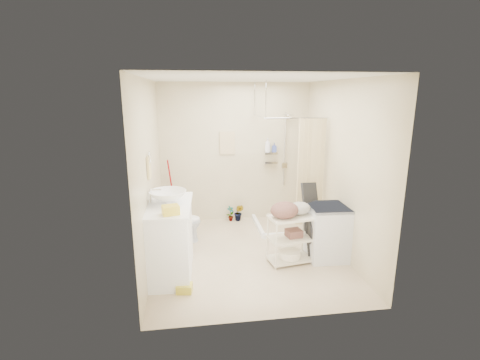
# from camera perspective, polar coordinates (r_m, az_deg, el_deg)

# --- Properties ---
(floor) EXTENTS (3.20, 3.20, 0.00)m
(floor) POSITION_cam_1_polar(r_m,az_deg,el_deg) (5.46, 1.39, -12.05)
(floor) COLOR beige
(floor) RESTS_ON ground
(ceiling) EXTENTS (2.80, 3.20, 0.04)m
(ceiling) POSITION_cam_1_polar(r_m,az_deg,el_deg) (4.90, 1.57, 16.36)
(ceiling) COLOR silver
(ceiling) RESTS_ON ground
(wall_back) EXTENTS (2.80, 0.04, 2.60)m
(wall_back) POSITION_cam_1_polar(r_m,az_deg,el_deg) (6.58, -0.81, 4.43)
(wall_back) COLOR beige
(wall_back) RESTS_ON ground
(wall_front) EXTENTS (2.80, 0.04, 2.60)m
(wall_front) POSITION_cam_1_polar(r_m,az_deg,el_deg) (3.51, 5.75, -4.36)
(wall_front) COLOR beige
(wall_front) RESTS_ON ground
(wall_left) EXTENTS (0.04, 3.20, 2.60)m
(wall_left) POSITION_cam_1_polar(r_m,az_deg,el_deg) (4.99, -14.58, 0.84)
(wall_left) COLOR beige
(wall_left) RESTS_ON ground
(wall_right) EXTENTS (0.04, 3.20, 2.60)m
(wall_right) POSITION_cam_1_polar(r_m,az_deg,el_deg) (5.43, 16.22, 1.77)
(wall_right) COLOR beige
(wall_right) RESTS_ON ground
(vanity) EXTENTS (0.68, 1.15, 0.99)m
(vanity) POSITION_cam_1_polar(r_m,az_deg,el_deg) (4.83, -11.65, -9.50)
(vanity) COLOR white
(vanity) RESTS_ON ground
(sink) EXTENTS (0.58, 0.58, 0.17)m
(sink) POSITION_cam_1_polar(r_m,az_deg,el_deg) (4.68, -11.75, -2.72)
(sink) COLOR white
(sink) RESTS_ON vanity
(counter_basket) EXTENTS (0.23, 0.20, 0.11)m
(counter_basket) POSITION_cam_1_polar(r_m,az_deg,el_deg) (4.25, -11.30, -4.84)
(counter_basket) COLOR yellow
(counter_basket) RESTS_ON vanity
(floor_basket) EXTENTS (0.30, 0.25, 0.15)m
(floor_basket) POSITION_cam_1_polar(r_m,az_deg,el_deg) (4.56, -9.12, -16.90)
(floor_basket) COLOR gold
(floor_basket) RESTS_ON ground
(toilet) EXTENTS (0.69, 0.41, 0.69)m
(toilet) POSITION_cam_1_polar(r_m,az_deg,el_deg) (5.85, -9.80, -6.76)
(toilet) COLOR white
(toilet) RESTS_ON ground
(mop) EXTENTS (0.14, 0.14, 1.23)m
(mop) POSITION_cam_1_polar(r_m,az_deg,el_deg) (6.63, -11.45, -1.87)
(mop) COLOR #9E0108
(mop) RESTS_ON ground
(potted_plant_a) EXTENTS (0.19, 0.18, 0.30)m
(potted_plant_a) POSITION_cam_1_polar(r_m,az_deg,el_deg) (6.72, -1.56, -5.52)
(potted_plant_a) COLOR brown
(potted_plant_a) RESTS_ON ground
(potted_plant_b) EXTENTS (0.23, 0.21, 0.33)m
(potted_plant_b) POSITION_cam_1_polar(r_m,az_deg,el_deg) (6.72, -0.19, -5.37)
(potted_plant_b) COLOR brown
(potted_plant_b) RESTS_ON ground
(hanging_towel) EXTENTS (0.28, 0.03, 0.42)m
(hanging_towel) POSITION_cam_1_polar(r_m,az_deg,el_deg) (6.51, -2.11, 6.10)
(hanging_towel) COLOR beige
(hanging_towel) RESTS_ON wall_back
(towel_ring) EXTENTS (0.04, 0.22, 0.34)m
(towel_ring) POSITION_cam_1_polar(r_m,az_deg,el_deg) (4.76, -14.73, 2.29)
(towel_ring) COLOR #E3CC86
(towel_ring) RESTS_ON wall_left
(tp_holder) EXTENTS (0.08, 0.12, 0.14)m
(tp_holder) POSITION_cam_1_polar(r_m,az_deg,el_deg) (5.20, -13.69, -5.26)
(tp_holder) COLOR silver
(tp_holder) RESTS_ON wall_left
(shower) EXTENTS (1.10, 1.10, 2.10)m
(shower) POSITION_cam_1_polar(r_m,az_deg,el_deg) (6.26, 7.58, 1.47)
(shower) COLOR white
(shower) RESTS_ON ground
(shampoo_bottle_a) EXTENTS (0.11, 0.11, 0.26)m
(shampoo_bottle_a) POSITION_cam_1_polar(r_m,az_deg,el_deg) (6.57, 4.54, 5.70)
(shampoo_bottle_a) COLOR white
(shampoo_bottle_a) RESTS_ON shower
(shampoo_bottle_b) EXTENTS (0.09, 0.09, 0.17)m
(shampoo_bottle_b) POSITION_cam_1_polar(r_m,az_deg,el_deg) (6.60, 5.65, 5.34)
(shampoo_bottle_b) COLOR #384899
(shampoo_bottle_b) RESTS_ON shower
(washing_machine) EXTENTS (0.58, 0.59, 0.81)m
(washing_machine) POSITION_cam_1_polar(r_m,az_deg,el_deg) (5.36, 14.10, -8.26)
(washing_machine) COLOR silver
(washing_machine) RESTS_ON ground
(laundry_rack) EXTENTS (0.66, 0.46, 0.85)m
(laundry_rack) POSITION_cam_1_polar(r_m,az_deg,el_deg) (5.11, 8.27, -8.90)
(laundry_rack) COLOR beige
(laundry_rack) RESTS_ON ground
(ironing_board) EXTENTS (0.32, 0.24, 1.13)m
(ironing_board) POSITION_cam_1_polar(r_m,az_deg,el_deg) (5.39, 11.77, -6.18)
(ironing_board) COLOR black
(ironing_board) RESTS_ON ground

